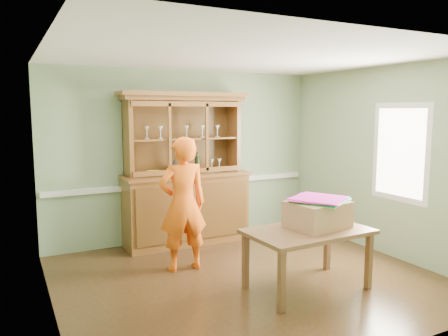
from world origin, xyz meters
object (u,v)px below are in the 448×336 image
person (183,204)px  cardboard_box (317,214)px  china_hutch (186,191)px  dining_table (308,237)px

person → cardboard_box: bearing=139.5°
china_hutch → person: bearing=-113.7°
dining_table → china_hutch: bearing=101.7°
china_hutch → person: size_ratio=1.35×
china_hutch → dining_table: bearing=-75.9°
cardboard_box → person: size_ratio=0.38×
cardboard_box → person: bearing=135.5°
cardboard_box → dining_table: bearing=-166.6°
dining_table → person: person is taller
dining_table → person: size_ratio=0.83×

